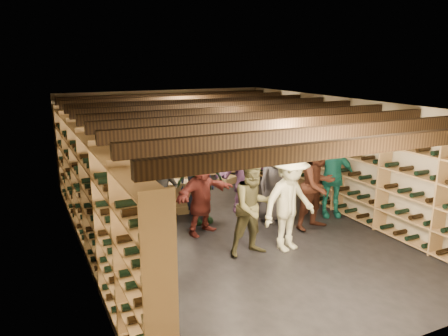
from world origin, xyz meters
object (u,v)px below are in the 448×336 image
(person_10, at_px, (200,182))
(person_2, at_px, (254,207))
(person_3, at_px, (289,202))
(person_6, at_px, (196,177))
(person_12, at_px, (273,183))
(crate_stack_left, at_px, (178,197))
(person_9, at_px, (121,188))
(person_11, at_px, (245,175))
(crate_stack_right, at_px, (183,192))
(person_4, at_px, (332,177))
(person_1, at_px, (161,201))
(person_7, at_px, (279,174))
(person_0, at_px, (129,222))
(person_8, at_px, (318,185))
(crate_loose, at_px, (228,180))
(person_5, at_px, (201,195))

(person_10, bearing_deg, person_2, -85.55)
(person_3, relative_size, person_6, 1.12)
(person_12, bearing_deg, crate_stack_left, 127.01)
(person_9, xyz_separation_m, person_10, (1.49, -0.29, -0.00))
(person_11, height_order, person_12, person_12)
(person_3, height_order, person_11, person_3)
(crate_stack_right, relative_size, person_11, 0.37)
(person_4, xyz_separation_m, person_10, (-2.58, 0.82, -0.00))
(person_9, height_order, person_11, person_9)
(person_2, relative_size, person_10, 1.00)
(person_1, height_order, person_7, person_1)
(crate_stack_right, bearing_deg, person_1, -119.22)
(crate_stack_left, height_order, person_2, person_2)
(person_0, distance_m, person_9, 1.80)
(crate_stack_left, distance_m, person_9, 1.44)
(person_0, xyz_separation_m, person_10, (1.78, 1.49, 0.01))
(crate_stack_right, xyz_separation_m, person_8, (1.76, -2.59, 0.61))
(person_7, relative_size, person_9, 0.98)
(person_0, height_order, person_8, person_8)
(person_1, distance_m, person_3, 2.18)
(person_1, relative_size, person_9, 0.99)
(person_2, distance_m, person_4, 2.53)
(crate_loose, bearing_deg, person_7, -88.50)
(person_4, bearing_deg, crate_loose, 127.40)
(person_8, bearing_deg, person_10, 136.86)
(person_0, bearing_deg, person_6, 25.05)
(person_2, bearing_deg, crate_loose, 69.81)
(crate_stack_right, bearing_deg, person_0, -124.14)
(person_4, distance_m, person_5, 2.79)
(person_5, distance_m, person_7, 2.05)
(person_8, bearing_deg, person_4, 23.28)
(crate_stack_right, bearing_deg, person_4, -41.21)
(person_0, relative_size, person_7, 1.01)
(person_5, height_order, person_9, person_9)
(person_10, bearing_deg, person_11, 10.14)
(crate_loose, xyz_separation_m, person_8, (0.15, -3.57, 0.78))
(person_2, xyz_separation_m, person_6, (-0.07, 2.36, -0.06))
(crate_stack_left, relative_size, person_12, 0.43)
(crate_stack_left, distance_m, person_7, 2.21)
(crate_loose, height_order, person_3, person_3)
(crate_stack_left, xyz_separation_m, person_6, (0.36, -0.11, 0.43))
(person_0, distance_m, person_2, 2.02)
(person_0, bearing_deg, person_7, -0.64)
(person_10, bearing_deg, crate_loose, 50.28)
(person_2, xyz_separation_m, person_9, (-1.71, 2.02, 0.00))
(person_1, height_order, person_12, person_1)
(person_10, bearing_deg, person_9, 166.38)
(crate_stack_right, distance_m, person_5, 1.93)
(crate_stack_left, relative_size, person_11, 0.43)
(person_5, bearing_deg, crate_loose, 33.76)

